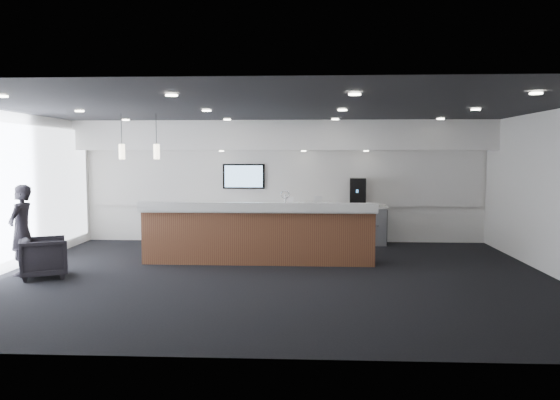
{
  "coord_description": "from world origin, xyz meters",
  "views": [
    {
      "loc": [
        0.59,
        -9.69,
        2.19
      ],
      "look_at": [
        0.04,
        1.3,
        1.28
      ],
      "focal_mm": 35.0,
      "sensor_mm": 36.0,
      "label": 1
    }
  ],
  "objects_px": {
    "armchair": "(44,257)",
    "coffee_machine": "(358,192)",
    "service_counter": "(258,235)",
    "lounge_guest": "(21,230)"
  },
  "relations": [
    {
      "from": "lounge_guest",
      "to": "coffee_machine",
      "type": "bearing_deg",
      "value": 122.34
    },
    {
      "from": "service_counter",
      "to": "lounge_guest",
      "type": "relative_size",
      "value": 2.86
    },
    {
      "from": "service_counter",
      "to": "coffee_machine",
      "type": "bearing_deg",
      "value": 48.16
    },
    {
      "from": "coffee_machine",
      "to": "armchair",
      "type": "distance_m",
      "value": 7.18
    },
    {
      "from": "lounge_guest",
      "to": "service_counter",
      "type": "bearing_deg",
      "value": 109.51
    },
    {
      "from": "armchair",
      "to": "coffee_machine",
      "type": "bearing_deg",
      "value": -84.21
    },
    {
      "from": "armchair",
      "to": "service_counter",
      "type": "bearing_deg",
      "value": -95.77
    },
    {
      "from": "service_counter",
      "to": "coffee_machine",
      "type": "xyz_separation_m",
      "value": [
        2.21,
        2.43,
        0.71
      ]
    },
    {
      "from": "service_counter",
      "to": "lounge_guest",
      "type": "bearing_deg",
      "value": -161.99
    },
    {
      "from": "coffee_machine",
      "to": "lounge_guest",
      "type": "height_order",
      "value": "lounge_guest"
    }
  ]
}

